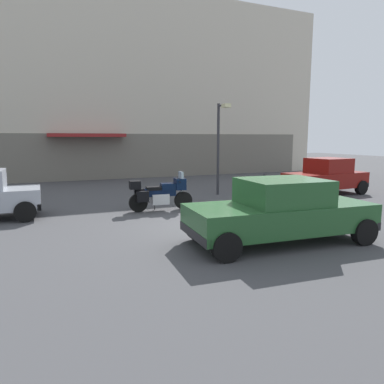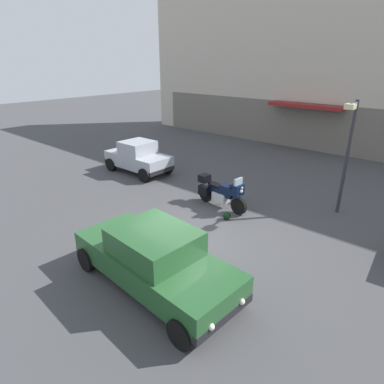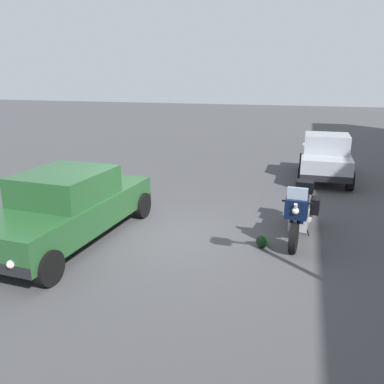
{
  "view_description": "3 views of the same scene",
  "coord_description": "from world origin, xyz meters",
  "px_view_note": "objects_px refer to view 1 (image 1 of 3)",
  "views": [
    {
      "loc": [
        -4.49,
        -8.87,
        2.53
      ],
      "look_at": [
        -0.51,
        0.57,
        0.97
      ],
      "focal_mm": 33.21,
      "sensor_mm": 36.0,
      "label": 1
    },
    {
      "loc": [
        5.75,
        -6.39,
        5.22
      ],
      "look_at": [
        -0.76,
        1.18,
        1.14
      ],
      "focal_mm": 30.4,
      "sensor_mm": 36.0,
      "label": 2
    },
    {
      "loc": [
        7.88,
        2.84,
        3.53
      ],
      "look_at": [
        0.03,
        0.62,
        1.1
      ],
      "focal_mm": 37.32,
      "sensor_mm": 36.0,
      "label": 3
    }
  ],
  "objects_px": {
    "streetlamp_curbside": "(220,139)",
    "helmet": "(188,209)",
    "motorcycle": "(160,193)",
    "car_sedan_far": "(281,211)",
    "car_hatchback_near": "(326,177)",
    "bollard_curbside": "(264,180)"
  },
  "relations": [
    {
      "from": "streetlamp_curbside",
      "to": "helmet",
      "type": "bearing_deg",
      "value": -132.48
    },
    {
      "from": "motorcycle",
      "to": "car_sedan_far",
      "type": "height_order",
      "value": "car_sedan_far"
    },
    {
      "from": "helmet",
      "to": "car_hatchback_near",
      "type": "xyz_separation_m",
      "value": [
        7.26,
        1.29,
        0.67
      ]
    },
    {
      "from": "streetlamp_curbside",
      "to": "bollard_curbside",
      "type": "xyz_separation_m",
      "value": [
        2.97,
        0.86,
        -2.07
      ]
    },
    {
      "from": "streetlamp_curbside",
      "to": "bollard_curbside",
      "type": "height_order",
      "value": "streetlamp_curbside"
    },
    {
      "from": "car_hatchback_near",
      "to": "car_sedan_far",
      "type": "xyz_separation_m",
      "value": [
        -6.52,
        -5.4,
        -0.03
      ]
    },
    {
      "from": "bollard_curbside",
      "to": "car_sedan_far",
      "type": "bearing_deg",
      "value": -121.97
    },
    {
      "from": "motorcycle",
      "to": "bollard_curbside",
      "type": "xyz_separation_m",
      "value": [
        6.49,
        3.15,
        -0.19
      ]
    },
    {
      "from": "motorcycle",
      "to": "car_hatchback_near",
      "type": "xyz_separation_m",
      "value": [
        8.04,
        0.58,
        0.19
      ]
    },
    {
      "from": "motorcycle",
      "to": "streetlamp_curbside",
      "type": "distance_m",
      "value": 4.6
    },
    {
      "from": "motorcycle",
      "to": "car_sedan_far",
      "type": "xyz_separation_m",
      "value": [
        1.52,
        -4.82,
        0.16
      ]
    },
    {
      "from": "car_hatchback_near",
      "to": "car_sedan_far",
      "type": "height_order",
      "value": "car_hatchback_near"
    },
    {
      "from": "motorcycle",
      "to": "streetlamp_curbside",
      "type": "relative_size",
      "value": 0.56
    },
    {
      "from": "motorcycle",
      "to": "car_sedan_far",
      "type": "bearing_deg",
      "value": -67.44
    },
    {
      "from": "streetlamp_curbside",
      "to": "motorcycle",
      "type": "bearing_deg",
      "value": -147.01
    },
    {
      "from": "streetlamp_curbside",
      "to": "bollard_curbside",
      "type": "distance_m",
      "value": 3.73
    },
    {
      "from": "car_hatchback_near",
      "to": "streetlamp_curbside",
      "type": "relative_size",
      "value": 0.99
    },
    {
      "from": "helmet",
      "to": "car_hatchback_near",
      "type": "bearing_deg",
      "value": 10.08
    },
    {
      "from": "car_hatchback_near",
      "to": "bollard_curbside",
      "type": "bearing_deg",
      "value": -63.49
    },
    {
      "from": "car_sedan_far",
      "to": "streetlamp_curbside",
      "type": "xyz_separation_m",
      "value": [
        2.0,
        7.11,
        1.72
      ]
    },
    {
      "from": "helmet",
      "to": "bollard_curbside",
      "type": "xyz_separation_m",
      "value": [
        5.71,
        3.86,
        0.29
      ]
    },
    {
      "from": "streetlamp_curbside",
      "to": "bollard_curbside",
      "type": "bearing_deg",
      "value": 16.22
    }
  ]
}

